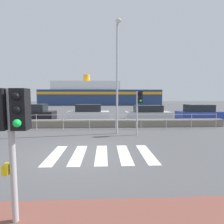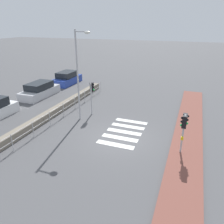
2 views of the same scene
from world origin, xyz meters
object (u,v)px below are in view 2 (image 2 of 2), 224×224
parked_car_blue (67,79)px  parked_car_silver (40,90)px  traffic_light_near (184,124)px  traffic_light_far (92,91)px  streetlamp (80,67)px

parked_car_blue → parked_car_silver: bearing=180.0°
traffic_light_near → traffic_light_far: 8.02m
traffic_light_far → streetlamp: (-1.25, 0.26, 2.10)m
parked_car_silver → parked_car_blue: parked_car_blue is taller
traffic_light_far → parked_car_blue: size_ratio=0.63×
traffic_light_far → parked_car_silver: 7.37m
traffic_light_near → traffic_light_far: traffic_light_far is taller
parked_car_silver → parked_car_blue: 5.14m
streetlamp → parked_car_silver: 8.24m
streetlamp → parked_car_blue: (8.64, 6.64, -3.37)m
traffic_light_near → parked_car_blue: size_ratio=0.59×
streetlamp → parked_car_silver: streetlamp is taller
streetlamp → parked_car_silver: size_ratio=1.48×
streetlamp → parked_car_blue: bearing=37.5°
parked_car_silver → traffic_light_far: bearing=-108.1°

